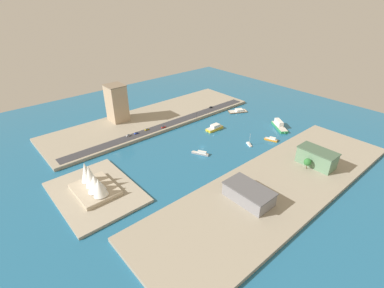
% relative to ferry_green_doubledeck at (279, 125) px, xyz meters
% --- Properties ---
extents(ground_plane, '(440.00, 440.00, 0.00)m').
position_rel_ferry_green_doubledeck_xyz_m(ground_plane, '(23.38, 90.71, -2.74)').
color(ground_plane, '#23668E').
extents(quay_west, '(70.00, 240.00, 2.92)m').
position_rel_ferry_green_doubledeck_xyz_m(quay_west, '(-59.62, 90.71, -1.28)').
color(quay_west, '#9E937F').
rests_on(quay_west, ground_plane).
extents(quay_east, '(70.00, 240.00, 2.92)m').
position_rel_ferry_green_doubledeck_xyz_m(quay_east, '(106.38, 90.71, -1.28)').
color(quay_east, '#9E937F').
rests_on(quay_east, ground_plane).
extents(peninsula_point, '(71.48, 53.68, 2.00)m').
position_rel_ferry_green_doubledeck_xyz_m(peninsula_point, '(23.24, 196.84, -1.74)').
color(peninsula_point, '#A89E89').
rests_on(peninsula_point, ground_plane).
extents(road_strip, '(11.57, 228.00, 0.15)m').
position_rel_ferry_green_doubledeck_xyz_m(road_strip, '(79.93, 90.71, 0.25)').
color(road_strip, '#38383D').
rests_on(road_strip, quay_east).
extents(ferry_green_doubledeck, '(27.41, 21.88, 7.70)m').
position_rel_ferry_green_doubledeck_xyz_m(ferry_green_doubledeck, '(0.00, 0.00, 0.00)').
color(ferry_green_doubledeck, '#2D8C4C').
rests_on(ferry_green_doubledeck, ground_plane).
extents(yacht_sleek_gray, '(16.09, 10.07, 3.68)m').
position_rel_ferry_green_doubledeck_xyz_m(yacht_sleek_gray, '(13.93, 101.38, -1.38)').
color(yacht_sleek_gray, '#999EA3').
rests_on(yacht_sleek_gray, ground_plane).
extents(ferry_yellow_fast, '(7.19, 21.14, 5.70)m').
position_rel_ferry_green_doubledeck_xyz_m(ferry_yellow_fast, '(42.21, 55.66, -0.55)').
color(ferry_yellow_fast, yellow).
rests_on(ferry_yellow_fast, ground_plane).
extents(sailboat_small_white, '(9.19, 6.30, 12.27)m').
position_rel_ferry_green_doubledeck_xyz_m(sailboat_small_white, '(-3.31, 54.37, -1.88)').
color(sailboat_small_white, white).
rests_on(sailboat_small_white, ground_plane).
extents(water_taxi_orange, '(13.57, 7.84, 3.69)m').
position_rel_ferry_green_doubledeck_xyz_m(water_taxi_orange, '(-11.87, 30.88, -1.34)').
color(water_taxi_orange, orange).
rests_on(water_taxi_orange, ground_plane).
extents(barge_flat_brown, '(18.23, 23.83, 3.32)m').
position_rel_ferry_green_doubledeck_xyz_m(barge_flat_brown, '(58.31, -0.77, -1.57)').
color(barge_flat_brown, brown).
rests_on(barge_flat_brown, ground_plane).
extents(terminal_long_green, '(30.33, 15.62, 13.98)m').
position_rel_ferry_green_doubledeck_xyz_m(terminal_long_green, '(-64.32, 43.96, 7.20)').
color(terminal_long_green, slate).
rests_on(terminal_long_green, quay_west).
extents(warehouse_low_gray, '(33.91, 19.17, 10.25)m').
position_rel_ferry_green_doubledeck_xyz_m(warehouse_low_gray, '(-56.37, 121.03, 5.33)').
color(warehouse_low_gray, gray).
rests_on(warehouse_low_gray, quay_west).
extents(apartment_midrise_tan, '(20.41, 18.61, 39.85)m').
position_rel_ferry_green_doubledeck_xyz_m(apartment_midrise_tan, '(125.09, 123.06, 20.14)').
color(apartment_midrise_tan, tan).
rests_on(apartment_midrise_tan, quay_east).
extents(taxi_yellow_cab, '(1.86, 4.60, 1.48)m').
position_rel_ferry_green_doubledeck_xyz_m(taxi_yellow_cab, '(82.63, 113.85, 1.06)').
color(taxi_yellow_cab, black).
rests_on(taxi_yellow_cab, road_strip).
extents(sedan_silver, '(1.99, 4.32, 1.58)m').
position_rel_ferry_green_doubledeck_xyz_m(sedan_silver, '(82.98, 135.06, 1.11)').
color(sedan_silver, black).
rests_on(sedan_silver, road_strip).
extents(suv_black, '(1.98, 4.21, 1.57)m').
position_rel_ferry_green_doubledeck_xyz_m(suv_black, '(83.97, 20.53, 1.10)').
color(suv_black, black).
rests_on(suv_black, road_strip).
extents(pickup_red, '(2.21, 4.66, 1.60)m').
position_rel_ferry_green_doubledeck_xyz_m(pickup_red, '(76.17, 97.51, 1.12)').
color(pickup_red, black).
rests_on(pickup_red, road_strip).
extents(hatchback_blue, '(1.84, 4.30, 1.64)m').
position_rel_ferry_green_doubledeck_xyz_m(hatchback_blue, '(82.44, 126.63, 1.12)').
color(hatchback_blue, black).
rests_on(hatchback_blue, road_strip).
extents(traffic_light_waterfront, '(0.36, 0.36, 6.50)m').
position_rel_ferry_green_doubledeck_xyz_m(traffic_light_waterfront, '(72.57, 53.77, 4.52)').
color(traffic_light_waterfront, black).
rests_on(traffic_light_waterfront, quay_east).
extents(opera_landmark, '(34.33, 26.86, 19.97)m').
position_rel_ferry_green_doubledeck_xyz_m(opera_landmark, '(23.48, 196.84, 6.66)').
color(opera_landmark, '#BCAD93').
rests_on(opera_landmark, peninsula_point).
extents(park_tree_cluster, '(6.87, 20.45, 9.85)m').
position_rel_ferry_green_doubledeck_xyz_m(park_tree_cluster, '(-62.19, 47.52, 6.54)').
color(park_tree_cluster, brown).
rests_on(park_tree_cluster, quay_west).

